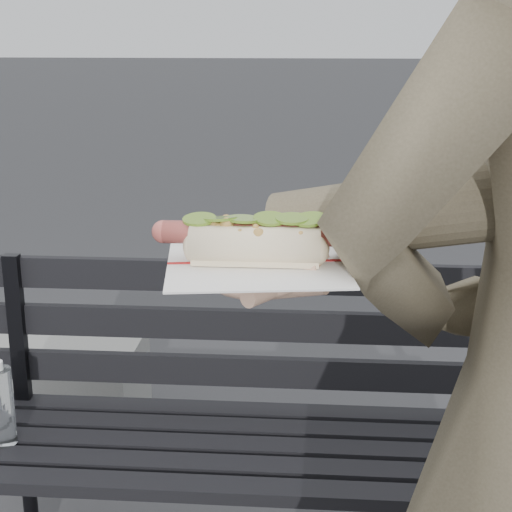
{
  "coord_description": "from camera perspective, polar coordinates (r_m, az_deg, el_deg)",
  "views": [
    {
      "loc": [
        0.05,
        -0.86,
        1.43
      ],
      "look_at": [
        -0.01,
        -0.05,
        1.2
      ],
      "focal_mm": 55.0,
      "sensor_mm": 36.0,
      "label": 1
    }
  ],
  "objects": [
    {
      "name": "park_bench",
      "position": [
        1.96,
        0.52,
        -11.37
      ],
      "size": [
        1.5,
        0.44,
        0.88
      ],
      "color": "black",
      "rests_on": "ground"
    },
    {
      "name": "held_hotdog",
      "position": [
        0.9,
        12.37,
        2.82
      ],
      "size": [
        0.62,
        0.3,
        0.2
      ],
      "color": "#4A4331"
    }
  ]
}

